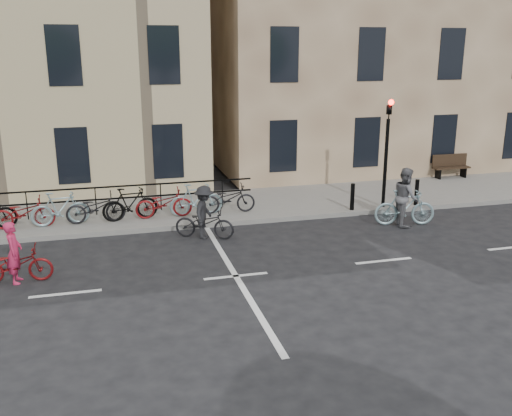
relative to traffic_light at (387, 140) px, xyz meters
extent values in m
plane|color=black|center=(-6.20, -4.34, -2.45)|extent=(120.00, 120.00, 0.00)
cube|color=slate|center=(-10.20, 1.66, -2.38)|extent=(46.00, 4.00, 0.15)
cube|color=#8D7155|center=(2.80, 8.66, 3.70)|extent=(14.00, 10.00, 12.00)
cylinder|color=black|center=(0.00, 0.01, -0.80)|extent=(0.12, 0.12, 3.00)
imported|color=black|center=(0.00, 0.01, 1.15)|extent=(0.15, 0.18, 0.90)
sphere|color=#FF0C05|center=(0.00, -0.11, 1.25)|extent=(0.18, 0.18, 0.18)
cylinder|color=black|center=(-1.20, -0.09, -1.85)|extent=(0.14, 0.14, 0.90)
cylinder|color=black|center=(1.20, -0.09, -1.85)|extent=(0.14, 0.14, 0.90)
cube|color=black|center=(4.20, 3.31, -2.10)|extent=(0.06, 0.38, 0.40)
cube|color=black|center=(5.40, 3.31, -2.10)|extent=(0.06, 0.38, 0.40)
cube|color=black|center=(4.80, 3.31, -1.87)|extent=(1.60, 0.40, 0.06)
cube|color=black|center=(4.80, 3.49, -1.58)|extent=(1.60, 0.06, 0.50)
cube|color=black|center=(-9.50, 1.56, -1.83)|extent=(10.40, 0.04, 0.95)
imported|color=maroon|center=(-11.60, 0.66, -1.83)|extent=(1.80, 0.63, 0.95)
imported|color=#81A1A9|center=(-10.55, 0.66, -1.78)|extent=(1.75, 0.49, 1.05)
imported|color=black|center=(-9.50, 0.66, -1.83)|extent=(1.80, 0.63, 0.95)
imported|color=black|center=(-8.45, 0.66, -1.78)|extent=(1.75, 0.49, 1.05)
imported|color=maroon|center=(-7.40, 0.66, -1.83)|extent=(1.80, 0.63, 0.95)
imported|color=#81A1A9|center=(-6.35, 0.66, -1.78)|extent=(1.75, 0.49, 1.05)
imported|color=black|center=(-5.30, 0.66, -1.83)|extent=(1.80, 0.63, 0.95)
imported|color=maroon|center=(-11.35, -3.33, -2.01)|extent=(1.72, 0.67, 0.89)
imported|color=#C72350|center=(-11.35, -3.33, -1.70)|extent=(0.39, 0.57, 1.51)
imported|color=#81A1A9|center=(-0.12, -1.64, -1.88)|extent=(1.98, 0.95, 1.15)
imported|color=#5B5B60|center=(-0.12, -1.64, -1.53)|extent=(0.88, 1.03, 1.85)
imported|color=black|center=(-6.42, -1.26, -1.99)|extent=(1.87, 1.35, 0.93)
imported|color=black|center=(-6.42, -1.26, -1.66)|extent=(0.98, 1.18, 1.58)
camera|label=1|loc=(-9.10, -17.05, 3.01)|focal=40.00mm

